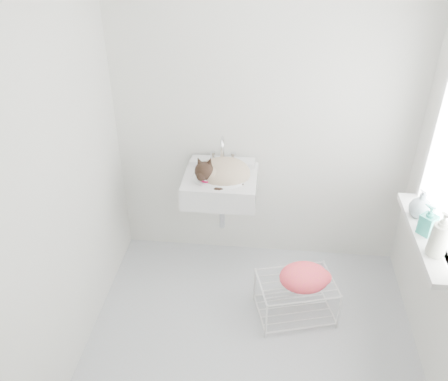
# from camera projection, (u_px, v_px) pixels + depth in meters

# --- Properties ---
(floor) EXTENTS (2.20, 2.00, 0.02)m
(floor) POSITION_uv_depth(u_px,v_px,m) (251.00, 342.00, 3.20)
(floor) COLOR #ADB0B3
(floor) RESTS_ON ground
(back_wall) EXTENTS (2.20, 0.02, 2.50)m
(back_wall) POSITION_uv_depth(u_px,v_px,m) (264.00, 111.00, 3.37)
(back_wall) COLOR white
(back_wall) RESTS_ON ground
(left_wall) EXTENTS (0.02, 2.00, 2.50)m
(left_wall) POSITION_uv_depth(u_px,v_px,m) (59.00, 174.00, 2.63)
(left_wall) COLOR white
(left_wall) RESTS_ON ground
(windowsill) EXTENTS (0.16, 0.88, 0.04)m
(windowsill) POSITION_uv_depth(u_px,v_px,m) (426.00, 236.00, 2.84)
(windowsill) COLOR white
(windowsill) RESTS_ON right_wall
(sink) EXTENTS (0.52, 0.46, 0.21)m
(sink) POSITION_uv_depth(u_px,v_px,m) (221.00, 176.00, 3.39)
(sink) COLOR silver
(sink) RESTS_ON back_wall
(faucet) EXTENTS (0.19, 0.13, 0.19)m
(faucet) POSITION_uv_depth(u_px,v_px,m) (223.00, 147.00, 3.47)
(faucet) COLOR silver
(faucet) RESTS_ON sink
(cat) EXTENTS (0.44, 0.39, 0.25)m
(cat) POSITION_uv_depth(u_px,v_px,m) (222.00, 172.00, 3.36)
(cat) COLOR tan
(cat) RESTS_ON sink
(wire_rack) EXTENTS (0.58, 0.48, 0.30)m
(wire_rack) POSITION_uv_depth(u_px,v_px,m) (295.00, 298.00, 3.34)
(wire_rack) COLOR white
(wire_rack) RESTS_ON floor
(towel) EXTENTS (0.39, 0.32, 0.14)m
(towel) POSITION_uv_depth(u_px,v_px,m) (304.00, 282.00, 3.21)
(towel) COLOR orange
(towel) RESTS_ON wire_rack
(bottle_a) EXTENTS (0.13, 0.13, 0.24)m
(bottle_a) POSITION_uv_depth(u_px,v_px,m) (434.00, 254.00, 2.66)
(bottle_a) COLOR silver
(bottle_a) RESTS_ON windowsill
(bottle_b) EXTENTS (0.12, 0.12, 0.19)m
(bottle_b) POSITION_uv_depth(u_px,v_px,m) (425.00, 233.00, 2.83)
(bottle_b) COLOR teal
(bottle_b) RESTS_ON windowsill
(bottle_c) EXTENTS (0.18, 0.18, 0.18)m
(bottle_c) POSITION_uv_depth(u_px,v_px,m) (418.00, 216.00, 2.98)
(bottle_c) COLOR #A3B4BE
(bottle_c) RESTS_ON windowsill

